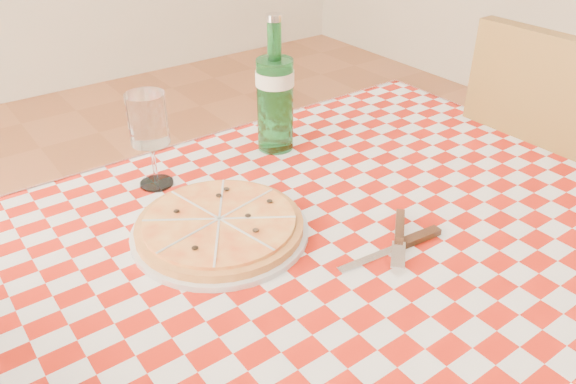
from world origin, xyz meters
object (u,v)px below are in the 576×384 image
chair_near (558,202)px  water_bottle (275,85)px  dining_table (317,277)px  wine_glass (151,141)px  pizza_plate (220,225)px

chair_near → water_bottle: size_ratio=3.44×
dining_table → wine_glass: (-0.15, 0.32, 0.19)m
pizza_plate → wine_glass: wine_glass is taller
dining_table → chair_near: 0.74m
water_bottle → chair_near: bearing=-31.0°
pizza_plate → wine_glass: size_ratio=1.60×
dining_table → water_bottle: size_ratio=4.15×
water_bottle → wine_glass: bearing=178.3°
pizza_plate → water_bottle: size_ratio=1.04×
dining_table → pizza_plate: size_ratio=3.97×
pizza_plate → water_bottle: (0.27, 0.21, 0.13)m
chair_near → pizza_plate: bearing=170.1°
chair_near → water_bottle: water_bottle is taller
water_bottle → dining_table: bearing=-112.7°
dining_table → wine_glass: wine_glass is taller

